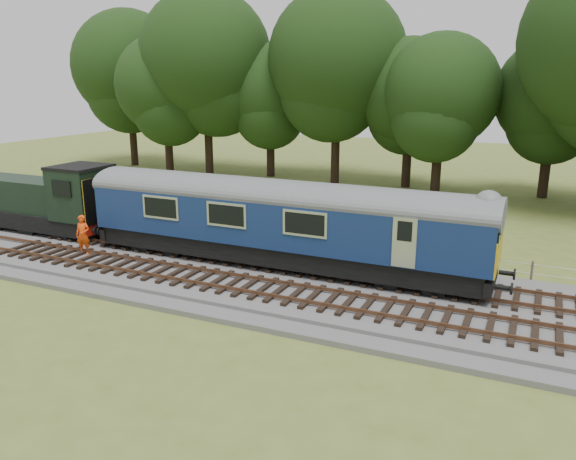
% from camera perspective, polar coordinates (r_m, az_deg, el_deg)
% --- Properties ---
extents(ground, '(120.00, 120.00, 0.00)m').
position_cam_1_polar(ground, '(22.38, 7.44, -6.87)').
color(ground, '#576926').
rests_on(ground, ground).
extents(ballast, '(70.00, 7.00, 0.35)m').
position_cam_1_polar(ballast, '(22.31, 7.46, -6.45)').
color(ballast, '#4C4C4F').
rests_on(ballast, ground).
extents(track_north, '(67.20, 2.40, 0.21)m').
position_cam_1_polar(track_north, '(23.49, 8.50, -4.74)').
color(track_north, black).
rests_on(track_north, ballast).
extents(track_south, '(67.20, 2.40, 0.21)m').
position_cam_1_polar(track_south, '(20.81, 6.16, -7.33)').
color(track_south, black).
rests_on(track_south, ballast).
extents(fence, '(64.00, 0.12, 1.00)m').
position_cam_1_polar(fence, '(26.46, 10.35, -3.48)').
color(fence, '#6B6054').
rests_on(fence, ground).
extents(tree_line, '(70.00, 8.00, 18.00)m').
position_cam_1_polar(tree_line, '(43.14, 16.20, 3.39)').
color(tree_line, black).
rests_on(tree_line, ground).
extents(dmu_railcar, '(18.05, 2.86, 3.88)m').
position_cam_1_polar(dmu_railcar, '(24.28, -0.89, 1.49)').
color(dmu_railcar, black).
rests_on(dmu_railcar, ground).
extents(shunter_loco, '(8.92, 2.60, 3.38)m').
position_cam_1_polar(shunter_loco, '(32.76, -23.49, 2.68)').
color(shunter_loco, black).
rests_on(shunter_loco, ground).
extents(worker, '(0.77, 0.61, 1.86)m').
position_cam_1_polar(worker, '(27.90, -20.11, -0.45)').
color(worker, '#F9490D').
rests_on(worker, ballast).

